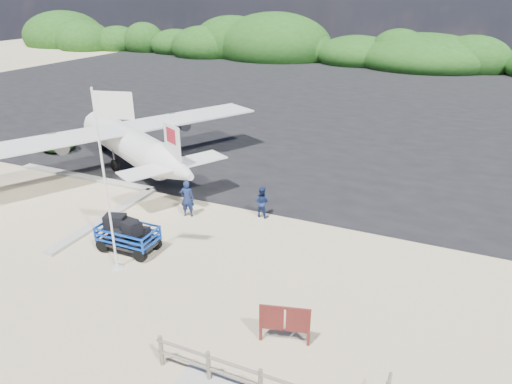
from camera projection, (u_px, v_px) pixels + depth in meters
ground at (171, 256)px, 18.17m from camera, size 160.00×160.00×0.00m
asphalt_apron at (347, 102)px, 43.31m from camera, size 90.00×50.00×0.04m
lagoon at (35, 203)px, 22.72m from camera, size 9.00×7.00×0.40m
vegetation_band at (388, 66)px, 64.27m from camera, size 124.00×8.00×4.40m
baggage_cart at (130, 250)px, 18.55m from camera, size 2.57×1.47×1.28m
flagpole at (117, 267)px, 17.39m from camera, size 1.46×0.88×6.84m
signboard at (284, 342)px, 13.69m from camera, size 1.60×0.55×1.33m
crew_a at (187, 198)px, 21.02m from camera, size 0.74×0.58×1.78m
crew_b at (262, 202)px, 21.03m from camera, size 0.77×0.63×1.49m
aircraft_large at (460, 151)px, 29.98m from camera, size 22.66×22.66×5.00m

